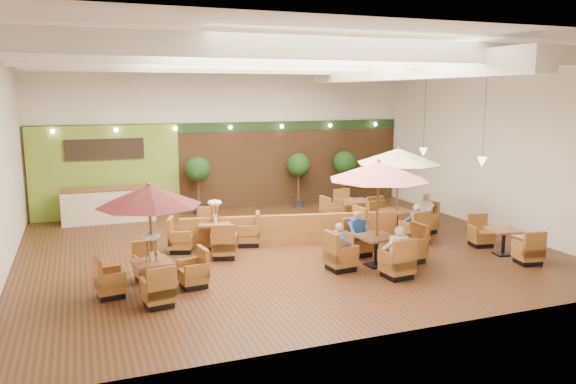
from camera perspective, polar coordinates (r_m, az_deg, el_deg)
name	(u,v)px	position (r m, az deg, el deg)	size (l,w,h in m)	color
room	(278,116)	(16.44, -1.05, 7.73)	(14.04, 14.00, 5.52)	#381E0F
service_counter	(109,205)	(19.74, -17.74, -1.28)	(3.00, 0.75, 1.18)	beige
booth_divider	(291,230)	(16.07, 0.30, -3.85)	(6.28, 0.18, 0.87)	brown
table_0	(150,218)	(12.34, -13.83, -2.58)	(2.43, 2.43, 2.43)	brown
table_1	(378,194)	(13.97, 9.12, -0.23)	(2.68, 2.68, 2.70)	brown
table_2	(398,176)	(17.10, 11.10, 1.64)	(2.73, 2.73, 2.73)	brown
table_3	(215,234)	(15.75, -7.39, -4.25)	(2.70, 2.70, 1.54)	brown
table_4	(503,242)	(16.17, 21.04, -4.78)	(0.94, 2.48, 0.90)	brown
table_5	(350,213)	(18.85, 6.34, -2.08)	(1.75, 2.58, 0.95)	brown
topiary_0	(198,171)	(20.15, -9.14, 2.08)	(0.89, 0.89, 2.08)	black
topiary_1	(299,167)	(21.23, 1.08, 2.56)	(0.88, 0.88, 2.06)	black
topiary_2	(344,165)	(22.01, 5.75, 2.80)	(0.89, 0.89, 2.07)	black
diner_0	(398,247)	(13.38, 11.08, -5.46)	(0.39, 0.31, 0.80)	white
diner_1	(358,229)	(15.04, 7.15, -3.71)	(0.37, 0.30, 0.74)	#2958B1
diner_2	(341,241)	(13.76, 5.40, -4.99)	(0.32, 0.38, 0.73)	slate
diner_3	(415,219)	(16.47, 12.78, -2.72)	(0.38, 0.34, 0.71)	#2958B1
diner_4	(425,209)	(17.83, 13.72, -1.72)	(0.38, 0.42, 0.77)	white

